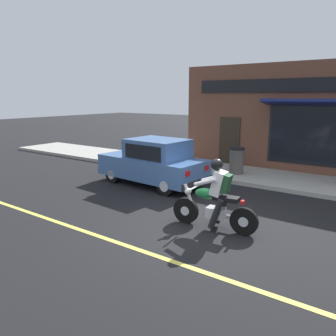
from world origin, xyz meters
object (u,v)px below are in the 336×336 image
(trash_bin, at_px, (237,160))
(motorcycle_with_rider, at_px, (215,200))
(car_hatchback, at_px, (154,162))
(traffic_cone, at_px, (188,157))

(trash_bin, bearing_deg, motorcycle_with_rider, -161.89)
(car_hatchback, height_order, trash_bin, car_hatchback)
(motorcycle_with_rider, xyz_separation_m, trash_bin, (4.87, 1.59, -0.04))
(car_hatchback, distance_m, traffic_cone, 3.12)
(car_hatchback, bearing_deg, trash_bin, -35.71)
(car_hatchback, relative_size, traffic_cone, 6.49)
(motorcycle_with_rider, height_order, trash_bin, motorcycle_with_rider)
(motorcycle_with_rider, relative_size, traffic_cone, 3.37)
(traffic_cone, bearing_deg, car_hatchback, -170.57)
(car_hatchback, height_order, traffic_cone, car_hatchback)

